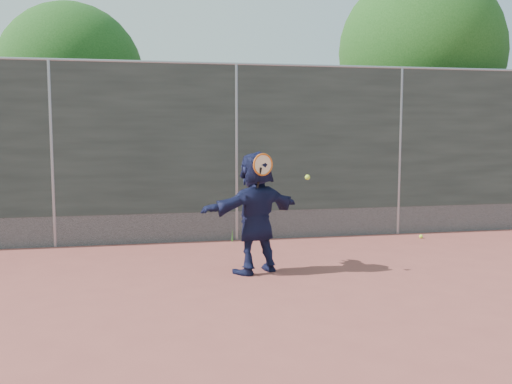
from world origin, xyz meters
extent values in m
plane|color=#9E4C42|center=(0.00, 0.00, 0.00)|extent=(80.00, 80.00, 0.00)
imported|color=#161A3D|center=(-0.13, 1.21, 0.81)|extent=(1.57, 1.05, 1.62)
sphere|color=#BAE933|center=(3.20, 2.98, 0.03)|extent=(0.07, 0.07, 0.07)
cube|color=#38423D|center=(0.00, 3.50, 1.75)|extent=(20.00, 0.04, 2.50)
cube|color=slate|center=(0.00, 3.50, 0.25)|extent=(20.00, 0.03, 0.50)
cylinder|color=gray|center=(0.00, 3.50, 3.00)|extent=(20.00, 0.05, 0.05)
cylinder|color=gray|center=(-3.00, 3.50, 1.50)|extent=(0.06, 0.06, 3.00)
cylinder|color=gray|center=(0.00, 3.50, 1.50)|extent=(0.06, 0.06, 3.00)
cylinder|color=gray|center=(3.00, 3.50, 1.50)|extent=(0.06, 0.06, 3.00)
torus|color=#C35412|center=(-0.08, 1.01, 1.45)|extent=(0.28, 0.12, 0.29)
cylinder|color=beige|center=(-0.08, 1.01, 1.45)|extent=(0.24, 0.09, 0.25)
cylinder|color=black|center=(-0.13, 1.03, 1.25)|extent=(0.07, 0.13, 0.33)
sphere|color=#BAE933|center=(0.51, 0.97, 1.28)|extent=(0.07, 0.07, 0.07)
cylinder|color=#382314|center=(4.50, 5.70, 1.30)|extent=(0.28, 0.28, 2.60)
sphere|color=#23561C|center=(4.50, 5.70, 3.59)|extent=(3.60, 3.60, 3.60)
sphere|color=#23561C|center=(5.22, 5.90, 3.23)|extent=(2.52, 2.52, 2.52)
cylinder|color=#382314|center=(-3.00, 6.50, 1.10)|extent=(0.28, 0.28, 2.20)
sphere|color=#23561C|center=(-3.00, 6.50, 3.03)|extent=(3.00, 3.00, 3.00)
sphere|color=#23561C|center=(-2.40, 6.70, 2.73)|extent=(2.10, 2.10, 2.10)
cone|color=#387226|center=(0.25, 3.38, 0.13)|extent=(0.03, 0.03, 0.26)
cone|color=#387226|center=(0.55, 3.40, 0.15)|extent=(0.03, 0.03, 0.30)
cone|color=#387226|center=(-0.10, 3.36, 0.11)|extent=(0.03, 0.03, 0.22)
camera|label=1|loc=(-1.62, -6.11, 1.89)|focal=40.00mm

